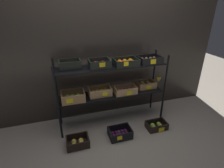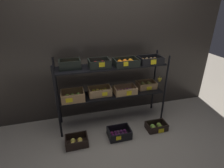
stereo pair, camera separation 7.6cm
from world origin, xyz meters
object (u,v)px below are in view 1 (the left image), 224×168
(crate_ground_apple_gold, at_px, (78,142))
(crate_ground_apple_green, at_px, (156,126))
(display_rack, at_px, (112,80))
(crate_ground_plum, at_px, (120,134))

(crate_ground_apple_gold, height_order, crate_ground_apple_green, crate_ground_apple_gold)
(display_rack, bearing_deg, crate_ground_apple_gold, -147.52)
(display_rack, distance_m, crate_ground_plum, 0.83)
(crate_ground_apple_green, bearing_deg, crate_ground_apple_gold, -179.74)
(crate_ground_apple_green, bearing_deg, display_rack, 147.95)
(crate_ground_apple_gold, bearing_deg, crate_ground_plum, -0.00)
(crate_ground_apple_gold, bearing_deg, display_rack, 32.48)
(crate_ground_apple_gold, relative_size, crate_ground_apple_green, 0.98)
(crate_ground_plum, height_order, crate_ground_apple_green, crate_ground_plum)
(crate_ground_apple_gold, relative_size, crate_ground_plum, 0.94)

